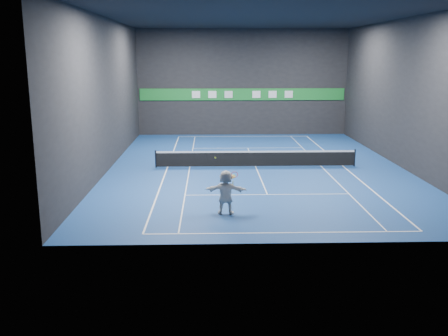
{
  "coord_description": "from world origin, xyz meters",
  "views": [
    {
      "loc": [
        -2.88,
        -30.28,
        6.78
      ],
      "look_at": [
        -2.19,
        -6.95,
        1.5
      ],
      "focal_mm": 40.0,
      "sensor_mm": 36.0,
      "label": 1
    }
  ],
  "objects_px": {
    "player": "(226,192)",
    "tennis_net": "(256,158)",
    "tennis_racket": "(234,176)",
    "tennis_ball": "(215,158)"
  },
  "relations": [
    {
      "from": "player",
      "to": "tennis_ball",
      "type": "distance_m",
      "value": 1.6
    },
    {
      "from": "player",
      "to": "tennis_ball",
      "type": "bearing_deg",
      "value": 11.48
    },
    {
      "from": "tennis_net",
      "to": "tennis_racket",
      "type": "height_order",
      "value": "tennis_racket"
    },
    {
      "from": "tennis_net",
      "to": "tennis_racket",
      "type": "bearing_deg",
      "value": -101.04
    },
    {
      "from": "player",
      "to": "tennis_ball",
      "type": "xyz_separation_m",
      "value": [
        -0.45,
        -0.04,
        1.53
      ]
    },
    {
      "from": "player",
      "to": "tennis_net",
      "type": "height_order",
      "value": "player"
    },
    {
      "from": "player",
      "to": "tennis_racket",
      "type": "xyz_separation_m",
      "value": [
        0.36,
        0.05,
        0.71
      ]
    },
    {
      "from": "tennis_ball",
      "to": "tennis_racket",
      "type": "height_order",
      "value": "tennis_ball"
    },
    {
      "from": "player",
      "to": "tennis_racket",
      "type": "relative_size",
      "value": 2.87
    },
    {
      "from": "player",
      "to": "tennis_racket",
      "type": "bearing_deg",
      "value": -166.11
    }
  ]
}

